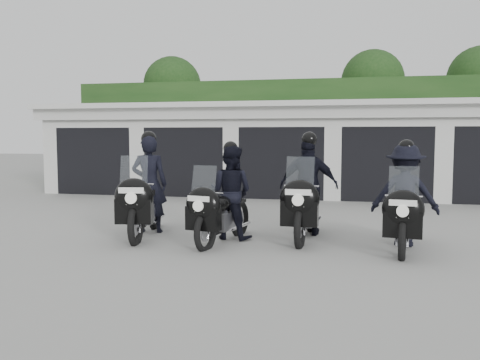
% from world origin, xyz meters
% --- Properties ---
extents(ground, '(80.00, 80.00, 0.00)m').
position_xyz_m(ground, '(0.00, 0.00, 0.00)').
color(ground, gray).
rests_on(ground, ground).
extents(garage_block, '(16.40, 6.80, 2.96)m').
position_xyz_m(garage_block, '(-0.00, 8.06, 1.42)').
color(garage_block, silver).
rests_on(garage_block, ground).
extents(background_vegetation, '(20.00, 3.90, 5.80)m').
position_xyz_m(background_vegetation, '(0.37, 12.92, 2.77)').
color(background_vegetation, '#183814').
rests_on(background_vegetation, ground).
extents(police_bike_a, '(0.96, 2.38, 2.09)m').
position_xyz_m(police_bike_a, '(-1.81, -0.70, 0.83)').
color(police_bike_a, black).
rests_on(police_bike_a, ground).
extents(police_bike_b, '(1.04, 2.15, 1.89)m').
position_xyz_m(police_bike_b, '(-0.17, -0.85, 0.80)').
color(police_bike_b, black).
rests_on(police_bike_b, ground).
extents(police_bike_c, '(1.16, 2.38, 2.07)m').
position_xyz_m(police_bike_c, '(1.26, -0.18, 0.88)').
color(police_bike_c, black).
rests_on(police_bike_c, ground).
extents(police_bike_d, '(1.22, 2.21, 1.92)m').
position_xyz_m(police_bike_d, '(2.97, -0.77, 0.82)').
color(police_bike_d, black).
rests_on(police_bike_d, ground).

